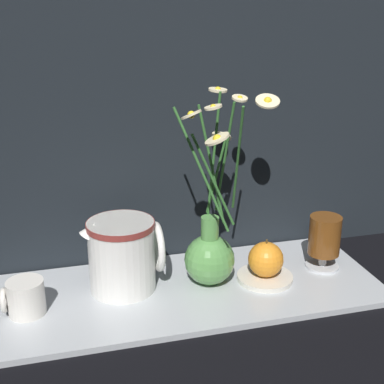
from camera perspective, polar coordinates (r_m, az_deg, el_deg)
name	(u,v)px	position (r m, az deg, el deg)	size (l,w,h in m)	color
ground_plane	(184,293)	(1.11, -0.86, -10.74)	(6.00, 6.00, 0.00)	black
shelf	(184,291)	(1.10, -0.87, -10.47)	(0.80, 0.31, 0.01)	#B2B7BC
backdrop_wall	(162,7)	(1.12, -3.24, 19.13)	(1.30, 0.02, 1.10)	black
vase_with_flowers	(211,249)	(1.09, 1.99, -6.14)	(0.21, 0.17, 0.40)	#59994C
yellow_mug	(25,298)	(1.05, -17.42, -10.69)	(0.08, 0.07, 0.07)	silver
ceramic_pitcher	(123,253)	(1.07, -7.36, -6.44)	(0.16, 0.13, 0.16)	white
tea_glass	(324,238)	(1.18, 13.95, -4.79)	(0.07, 0.07, 0.12)	silver
saucer_plate	(265,277)	(1.14, 7.78, -9.00)	(0.12, 0.12, 0.01)	silver
orange_fruit	(266,259)	(1.12, 7.87, -7.13)	(0.07, 0.07, 0.08)	orange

